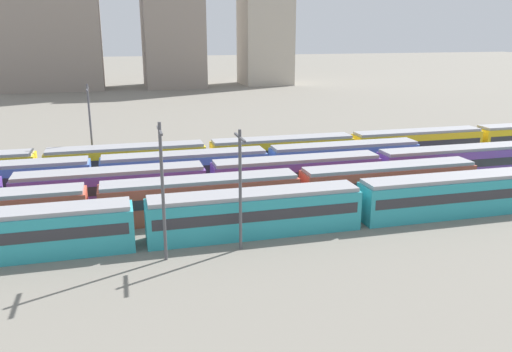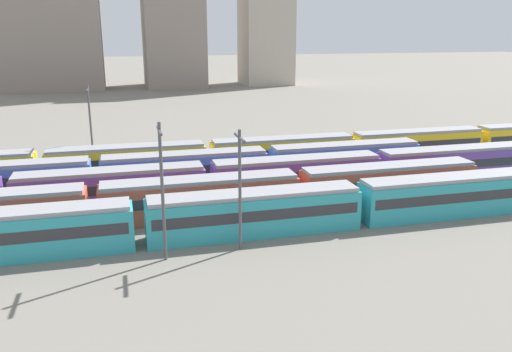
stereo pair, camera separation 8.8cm
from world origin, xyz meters
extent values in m
plane|color=slate|center=(0.00, 10.40, 0.00)|extent=(600.00, 600.00, 0.00)
cube|color=teal|center=(1.96, 0.00, 1.70)|extent=(18.00, 3.00, 3.40)
cube|color=#2D2D33|center=(1.96, 0.00, 2.11)|extent=(17.20, 3.06, 0.90)
cube|color=#939399|center=(1.96, 0.00, 3.57)|extent=(17.60, 2.70, 0.35)
cube|color=teal|center=(20.86, 0.00, 1.70)|extent=(18.00, 3.00, 3.40)
cube|color=#2D2D33|center=(20.86, 0.00, 2.11)|extent=(17.20, 3.06, 0.90)
cube|color=#939399|center=(20.86, 0.00, 3.57)|extent=(17.60, 2.70, 0.35)
cube|color=teal|center=(39.76, 0.00, 1.70)|extent=(18.00, 3.00, 3.40)
cube|color=#2D2D33|center=(39.76, 0.00, 2.11)|extent=(17.20, 3.06, 0.90)
cube|color=#939399|center=(39.76, 0.00, 3.57)|extent=(17.60, 2.70, 0.35)
cube|color=#BC4C38|center=(17.14, 5.20, 1.70)|extent=(18.00, 3.00, 3.40)
cube|color=#2D2D33|center=(17.14, 5.20, 2.11)|extent=(17.20, 3.06, 0.90)
cube|color=#939399|center=(17.14, 5.20, 3.57)|extent=(17.60, 2.70, 0.35)
cube|color=#BC4C38|center=(36.04, 5.20, 1.70)|extent=(18.00, 3.00, 3.40)
cube|color=#2D2D33|center=(36.04, 5.20, 2.11)|extent=(17.20, 3.06, 0.90)
cube|color=#939399|center=(36.04, 5.20, 3.57)|extent=(17.60, 2.70, 0.35)
cube|color=#6B429E|center=(9.26, 10.40, 1.70)|extent=(18.00, 3.00, 3.40)
cube|color=#2D2D33|center=(9.26, 10.40, 2.11)|extent=(17.20, 3.06, 0.90)
cube|color=#939399|center=(9.26, 10.40, 3.57)|extent=(17.60, 2.70, 0.35)
cube|color=#6B429E|center=(28.16, 10.40, 1.70)|extent=(18.00, 3.00, 3.40)
cube|color=#2D2D33|center=(28.16, 10.40, 2.11)|extent=(17.20, 3.06, 0.90)
cube|color=#939399|center=(28.16, 10.40, 3.57)|extent=(17.60, 2.70, 0.35)
cube|color=#6B429E|center=(47.06, 10.40, 1.70)|extent=(18.00, 3.00, 3.40)
cube|color=#2D2D33|center=(47.06, 10.40, 2.11)|extent=(17.20, 3.06, 0.90)
cube|color=#939399|center=(47.06, 10.40, 3.57)|extent=(17.60, 2.70, 0.35)
cube|color=#4C70BC|center=(17.06, 15.60, 1.70)|extent=(18.00, 3.00, 3.40)
cube|color=#2D2D33|center=(17.06, 15.60, 2.11)|extent=(17.20, 3.06, 0.90)
cube|color=#939399|center=(17.06, 15.60, 3.57)|extent=(17.60, 2.70, 0.35)
cube|color=#4C70BC|center=(35.96, 15.60, 1.70)|extent=(18.00, 3.00, 3.40)
cube|color=#2D2D33|center=(35.96, 15.60, 2.11)|extent=(17.20, 3.06, 0.90)
cube|color=#939399|center=(35.96, 15.60, 3.57)|extent=(17.60, 2.70, 0.35)
cube|color=yellow|center=(11.01, 20.80, 1.70)|extent=(18.00, 3.00, 3.40)
cube|color=#2D2D33|center=(11.01, 20.80, 2.11)|extent=(17.20, 3.06, 0.90)
cube|color=#939399|center=(11.01, 20.80, 3.57)|extent=(17.60, 2.70, 0.35)
cube|color=yellow|center=(29.91, 20.80, 1.70)|extent=(18.00, 3.00, 3.40)
cube|color=#2D2D33|center=(29.91, 20.80, 2.11)|extent=(17.20, 3.06, 0.90)
cube|color=#939399|center=(29.91, 20.80, 3.57)|extent=(17.60, 2.70, 0.35)
cube|color=yellow|center=(48.81, 20.80, 1.70)|extent=(18.00, 3.00, 3.40)
cube|color=#2D2D33|center=(48.81, 20.80, 2.11)|extent=(17.20, 3.06, 0.90)
cube|color=#939399|center=(48.81, 20.80, 3.57)|extent=(17.60, 2.70, 0.35)
cylinder|color=#4C4C51|center=(13.11, -3.24, 5.22)|extent=(0.24, 0.24, 10.43)
cube|color=#47474C|center=(13.11, -3.24, 9.83)|extent=(0.16, 3.20, 0.16)
cylinder|color=#4C4C51|center=(7.11, 23.65, 5.31)|extent=(0.24, 0.24, 10.62)
cube|color=#47474C|center=(7.11, 23.65, 10.02)|extent=(0.16, 3.20, 0.16)
cylinder|color=#4C4C51|center=(18.97, -2.76, 4.77)|extent=(0.24, 0.24, 9.54)
cube|color=#47474C|center=(18.97, -2.76, 8.94)|extent=(0.16, 3.20, 0.16)
cube|color=gray|center=(-6.34, 120.53, 14.23)|extent=(26.85, 16.83, 28.45)
camera|label=1|loc=(10.41, -39.78, 16.67)|focal=36.63mm
camera|label=2|loc=(10.50, -39.81, 16.67)|focal=36.63mm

